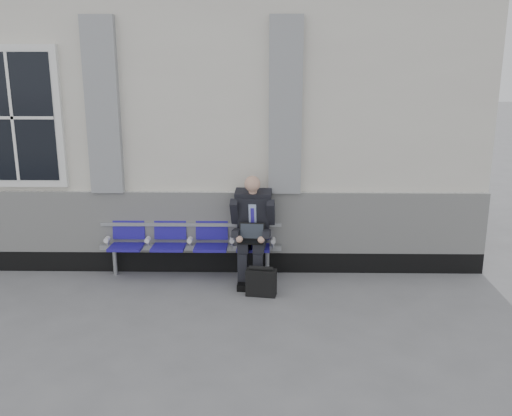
{
  "coord_description": "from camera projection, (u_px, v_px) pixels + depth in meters",
  "views": [
    {
      "loc": [
        3.83,
        -6.41,
        3.05
      ],
      "look_at": [
        3.71,
        0.9,
        1.12
      ],
      "focal_mm": 40.0,
      "sensor_mm": 36.0,
      "label": 1
    }
  ],
  "objects": [
    {
      "name": "briefcase",
      "position": [
        261.0,
        282.0,
        7.51
      ],
      "size": [
        0.42,
        0.23,
        0.41
      ],
      "color": "black",
      "rests_on": "ground"
    },
    {
      "name": "station_building",
      "position": [
        43.0,
        107.0,
        9.83
      ],
      "size": [
        14.4,
        4.4,
        4.49
      ],
      "color": "silver",
      "rests_on": "ground"
    },
    {
      "name": "bench",
      "position": [
        190.0,
        238.0,
        8.13
      ],
      "size": [
        2.6,
        0.47,
        0.91
      ],
      "color": "#9EA0A3",
      "rests_on": "ground"
    },
    {
      "name": "businessman",
      "position": [
        253.0,
        225.0,
        7.92
      ],
      "size": [
        0.63,
        0.85,
        1.49
      ],
      "color": "black",
      "rests_on": "ground"
    }
  ]
}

